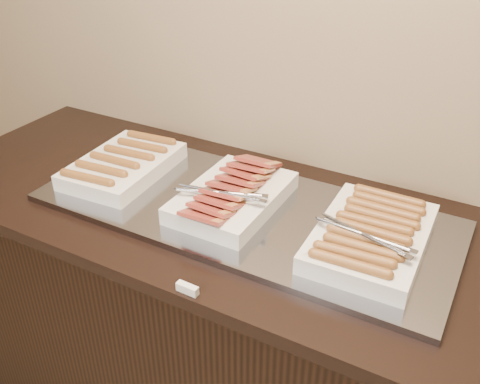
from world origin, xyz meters
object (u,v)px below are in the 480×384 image
object	(u,v)px
warming_tray	(243,211)
dish_right	(371,235)
dish_left	(123,165)
counter	(237,324)
dish_center	(232,195)

from	to	relation	value
warming_tray	dish_right	distance (m)	0.38
dish_left	dish_right	world-z (taller)	dish_right
warming_tray	counter	bearing A→B (deg)	180.00
counter	warming_tray	size ratio (longest dim) A/B	1.72
dish_right	counter	bearing A→B (deg)	177.96
counter	dish_center	xyz separation A→B (m)	(-0.01, -0.00, 0.50)
dish_right	dish_center	bearing A→B (deg)	178.49
counter	warming_tray	xyz separation A→B (m)	(0.02, 0.00, 0.46)
warming_tray	dish_left	distance (m)	0.44
counter	dish_left	world-z (taller)	dish_left
dish_left	warming_tray	bearing A→B (deg)	-3.39
warming_tray	dish_center	distance (m)	0.06
dish_left	dish_center	xyz separation A→B (m)	(0.40, -0.00, 0.00)
dish_left	dish_center	distance (m)	0.40
dish_center	dish_right	xyz separation A→B (m)	(0.41, 0.00, -0.00)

